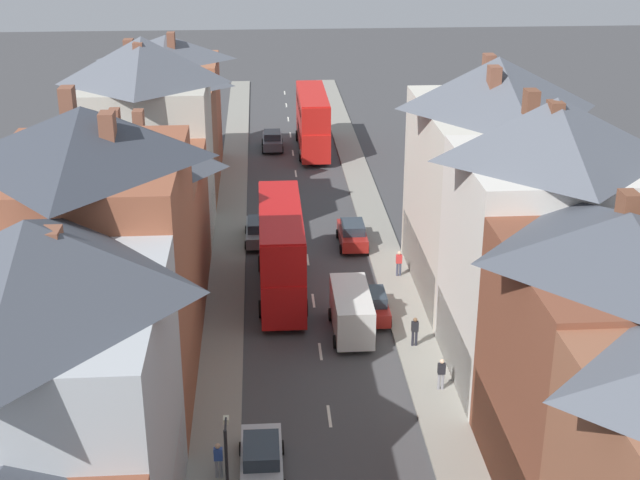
{
  "coord_description": "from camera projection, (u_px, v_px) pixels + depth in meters",
  "views": [
    {
      "loc": [
        -2.77,
        -16.47,
        22.81
      ],
      "look_at": [
        0.69,
        34.43,
        1.99
      ],
      "focal_mm": 50.0,
      "sensor_mm": 36.0,
      "label": 1
    }
  ],
  "objects": [
    {
      "name": "car_parked_right_a",
      "position": [
        262.0,
        458.0,
        36.35
      ],
      "size": [
        1.9,
        4.3,
        1.6
      ],
      "color": "#B7BABF",
      "rests_on": "ground"
    },
    {
      "name": "terrace_row_left",
      "position": [
        113.0,
        251.0,
        43.58
      ],
      "size": [
        8.0,
        72.51,
        14.47
      ],
      "color": "brown",
      "rests_on": "ground"
    },
    {
      "name": "pavement_left",
      "position": [
        229.0,
        249.0,
        58.76
      ],
      "size": [
        2.2,
        104.0,
        0.14
      ],
      "primitive_type": "cube",
      "color": "gray",
      "rests_on": "ground"
    },
    {
      "name": "delivery_van",
      "position": [
        351.0,
        311.0,
        47.56
      ],
      "size": [
        2.2,
        5.2,
        2.41
      ],
      "color": "silver",
      "rests_on": "ground"
    },
    {
      "name": "terrace_row_right",
      "position": [
        597.0,
        333.0,
        34.9
      ],
      "size": [
        8.0,
        49.29,
        13.91
      ],
      "color": "brown",
      "rests_on": "ground"
    },
    {
      "name": "pedestrian_mid_left",
      "position": [
        218.0,
        459.0,
        35.96
      ],
      "size": [
        0.36,
        0.22,
        1.61
      ],
      "color": "gray",
      "rests_on": "pavement_left"
    },
    {
      "name": "pedestrian_far_left",
      "position": [
        415.0,
        330.0,
        46.17
      ],
      "size": [
        0.36,
        0.22,
        1.61
      ],
      "color": "#23232D",
      "rests_on": "pavement_right"
    },
    {
      "name": "car_parked_left_b",
      "position": [
        352.0,
        234.0,
        59.13
      ],
      "size": [
        1.9,
        4.35,
        1.69
      ],
      "color": "maroon",
      "rests_on": "ground"
    },
    {
      "name": "centre_line_dashes",
      "position": [
        308.0,
        260.0,
        57.26
      ],
      "size": [
        0.14,
        97.8,
        0.01
      ],
      "color": "silver",
      "rests_on": "ground"
    },
    {
      "name": "car_near_blue",
      "position": [
        272.0,
        140.0,
        80.2
      ],
      "size": [
        1.9,
        4.26,
        1.68
      ],
      "color": "#4C515B",
      "rests_on": "ground"
    },
    {
      "name": "car_parked_left_a",
      "position": [
        259.0,
        231.0,
        59.74
      ],
      "size": [
        1.9,
        4.46,
        1.64
      ],
      "color": "gray",
      "rests_on": "ground"
    },
    {
      "name": "double_decker_bus_lead",
      "position": [
        312.0,
        120.0,
        78.97
      ],
      "size": [
        2.74,
        10.8,
        5.3
      ],
      "color": "red",
      "rests_on": "ground"
    },
    {
      "name": "pedestrian_far_right",
      "position": [
        399.0,
        262.0,
        54.32
      ],
      "size": [
        0.36,
        0.22,
        1.61
      ],
      "color": "#3D4256",
      "rests_on": "pavement_right"
    },
    {
      "name": "double_decker_bus_mid_street",
      "position": [
        281.0,
        250.0,
        51.56
      ],
      "size": [
        2.74,
        10.8,
        5.3
      ],
      "color": "red",
      "rests_on": "ground"
    },
    {
      "name": "car_near_silver",
      "position": [
        372.0,
        304.0,
        49.39
      ],
      "size": [
        1.9,
        3.96,
        1.67
      ],
      "color": "maroon",
      "rests_on": "ground"
    },
    {
      "name": "pavement_right",
      "position": [
        382.0,
        245.0,
        59.4
      ],
      "size": [
        2.2,
        104.0,
        0.14
      ],
      "primitive_type": "cube",
      "color": "gray",
      "rests_on": "ground"
    },
    {
      "name": "pedestrian_mid_right",
      "position": [
        441.0,
        373.0,
        42.21
      ],
      "size": [
        0.36,
        0.22,
        1.61
      ],
      "color": "gray",
      "rests_on": "pavement_right"
    }
  ]
}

